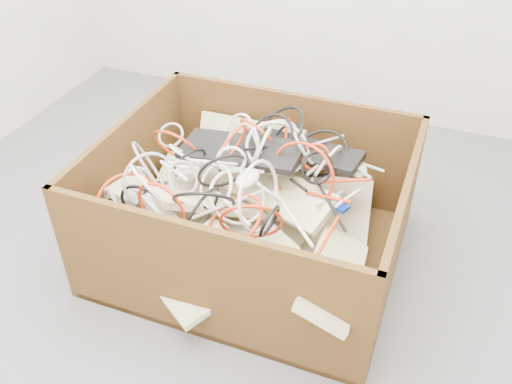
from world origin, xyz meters
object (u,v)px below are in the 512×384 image
(cardboard_box, at_px, (251,227))
(power_strip_left, at_px, (209,162))
(power_strip_right, at_px, (168,219))
(vga_plug, at_px, (341,207))

(cardboard_box, relative_size, power_strip_left, 3.84)
(cardboard_box, xyz_separation_m, power_strip_right, (-0.20, -0.27, 0.19))
(power_strip_left, distance_m, vga_plug, 0.54)
(cardboard_box, distance_m, power_strip_right, 0.39)
(vga_plug, bearing_deg, power_strip_left, -161.87)
(power_strip_right, bearing_deg, vga_plug, 51.79)
(power_strip_left, relative_size, vga_plug, 6.38)
(power_strip_right, bearing_deg, cardboard_box, 79.56)
(power_strip_left, bearing_deg, power_strip_right, -138.32)
(cardboard_box, bearing_deg, power_strip_right, -127.12)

